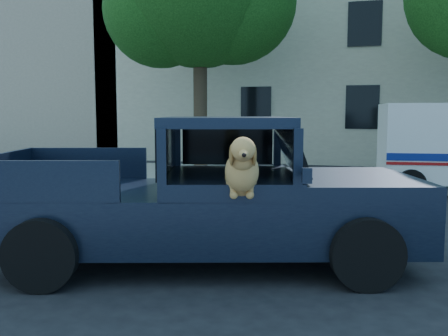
% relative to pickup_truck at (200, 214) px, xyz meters
% --- Properties ---
extents(ground, '(120.00, 120.00, 0.00)m').
position_rel_pickup_truck_xyz_m(ground, '(1.00, -0.46, -0.66)').
color(ground, black).
rests_on(ground, ground).
extents(far_sidewalk, '(60.00, 4.00, 0.15)m').
position_rel_pickup_truck_xyz_m(far_sidewalk, '(1.00, 8.74, -0.58)').
color(far_sidewalk, gray).
rests_on(far_sidewalk, ground).
extents(lane_stripes, '(21.60, 0.14, 0.01)m').
position_rel_pickup_truck_xyz_m(lane_stripes, '(3.00, 2.94, -0.65)').
color(lane_stripes, silver).
rests_on(lane_stripes, ground).
extents(building_main, '(26.00, 6.00, 9.00)m').
position_rel_pickup_truck_xyz_m(building_main, '(4.00, 16.04, 3.84)').
color(building_main, beige).
rests_on(building_main, ground).
extents(building_left, '(12.00, 6.00, 8.00)m').
position_rel_pickup_truck_xyz_m(building_left, '(-14.00, 16.04, 3.34)').
color(building_left, tan).
rests_on(building_left, ground).
extents(pickup_truck, '(5.78, 3.54, 1.94)m').
position_rel_pickup_truck_xyz_m(pickup_truck, '(0.00, 0.00, 0.00)').
color(pickup_truck, black).
rests_on(pickup_truck, ground).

